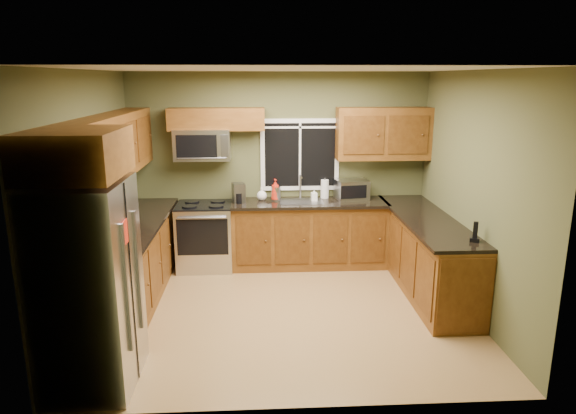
{
  "coord_description": "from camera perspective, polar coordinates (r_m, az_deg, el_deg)",
  "views": [
    {
      "loc": [
        -0.27,
        -5.44,
        2.62
      ],
      "look_at": [
        0.05,
        0.35,
        1.15
      ],
      "focal_mm": 32.0,
      "sensor_mm": 36.0,
      "label": 1
    }
  ],
  "objects": [
    {
      "name": "ceiling",
      "position": [
        5.45,
        -0.33,
        15.06
      ],
      "size": [
        4.2,
        4.2,
        0.0
      ],
      "primitive_type": "plane",
      "rotation": [
        3.14,
        0.0,
        0.0
      ],
      "color": "white",
      "rests_on": "back_wall"
    },
    {
      "name": "floor",
      "position": [
        6.04,
        -0.29,
        -11.46
      ],
      "size": [
        4.2,
        4.2,
        0.0
      ],
      "primitive_type": "plane",
      "color": "olive",
      "rests_on": "ground"
    },
    {
      "name": "countertop_peninsula",
      "position": [
        6.56,
        15.13,
        -1.32
      ],
      "size": [
        0.65,
        2.5,
        0.04
      ],
      "primitive_type": "cube",
      "color": "black",
      "rests_on": "base_cabinets_peninsula"
    },
    {
      "name": "microwave",
      "position": [
        7.15,
        -9.48,
        6.86
      ],
      "size": [
        0.76,
        0.41,
        0.42
      ],
      "color": "#B7B7BC",
      "rests_on": "back_wall"
    },
    {
      "name": "sink",
      "position": [
        7.16,
        1.49,
        0.73
      ],
      "size": [
        0.6,
        0.42,
        0.36
      ],
      "color": "slate",
      "rests_on": "countertop_back"
    },
    {
      "name": "soap_bottle_a",
      "position": [
        7.18,
        -1.42,
        1.92
      ],
      "size": [
        0.14,
        0.14,
        0.3
      ],
      "primitive_type": "imported",
      "rotation": [
        0.0,
        0.0,
        0.25
      ],
      "color": "red",
      "rests_on": "countertop_back"
    },
    {
      "name": "countertop_left",
      "position": [
        6.34,
        -16.79,
        -1.97
      ],
      "size": [
        0.65,
        2.65,
        0.04
      ],
      "primitive_type": "cube",
      "color": "black",
      "rests_on": "base_cabinets_left"
    },
    {
      "name": "base_cabinets_left",
      "position": [
        6.48,
        -16.71,
        -5.96
      ],
      "size": [
        0.6,
        2.65,
        0.9
      ],
      "primitive_type": "cube",
      "color": "brown",
      "rests_on": "ground"
    },
    {
      "name": "base_cabinets_back",
      "position": [
        7.31,
        2.36,
        -3.08
      ],
      "size": [
        2.17,
        0.6,
        0.9
      ],
      "primitive_type": "cube",
      "color": "brown",
      "rests_on": "ground"
    },
    {
      "name": "refrigerator",
      "position": [
        4.72,
        -21.28,
        -8.17
      ],
      "size": [
        0.74,
        0.9,
        1.8
      ],
      "color": "#B7B7BC",
      "rests_on": "ground"
    },
    {
      "name": "range",
      "position": [
        7.28,
        -9.19,
        -3.16
      ],
      "size": [
        0.76,
        0.69,
        0.94
      ],
      "color": "#B7B7BC",
      "rests_on": "ground"
    },
    {
      "name": "back_wall",
      "position": [
        7.36,
        -1.02,
        4.27
      ],
      "size": [
        4.2,
        0.0,
        4.2
      ],
      "primitive_type": "plane",
      "rotation": [
        1.57,
        0.0,
        0.0
      ],
      "color": "#4D502D",
      "rests_on": "ground"
    },
    {
      "name": "upper_cabinets_left",
      "position": [
        6.19,
        -18.86,
        6.41
      ],
      "size": [
        0.33,
        2.65,
        0.72
      ],
      "primitive_type": "cube",
      "color": "brown",
      "rests_on": "left_wall"
    },
    {
      "name": "cordless_phone",
      "position": [
        5.75,
        20.06,
        -2.99
      ],
      "size": [
        0.13,
        0.13,
        0.21
      ],
      "color": "black",
      "rests_on": "countertop_peninsula"
    },
    {
      "name": "base_cabinets_peninsula",
      "position": [
        6.69,
        15.1,
        -5.21
      ],
      "size": [
        0.6,
        2.52,
        0.9
      ],
      "color": "brown",
      "rests_on": "ground"
    },
    {
      "name": "upper_cabinet_over_fridge",
      "position": [
        4.43,
        -22.59,
        5.5
      ],
      "size": [
        0.72,
        0.9,
        0.38
      ],
      "primitive_type": "cube",
      "color": "brown",
      "rests_on": "left_wall"
    },
    {
      "name": "right_wall",
      "position": [
        6.07,
        19.9,
        1.29
      ],
      "size": [
        0.0,
        3.6,
        3.6
      ],
      "primitive_type": "plane",
      "rotation": [
        1.57,
        0.0,
        -1.57
      ],
      "color": "#4D502D",
      "rests_on": "ground"
    },
    {
      "name": "toaster_oven",
      "position": [
        7.33,
        7.09,
        1.94
      ],
      "size": [
        0.49,
        0.4,
        0.27
      ],
      "color": "#B7B7BC",
      "rests_on": "countertop_back"
    },
    {
      "name": "window",
      "position": [
        7.33,
        1.33,
        5.83
      ],
      "size": [
        1.12,
        0.03,
        1.02
      ],
      "color": "white",
      "rests_on": "back_wall"
    },
    {
      "name": "countertop_back",
      "position": [
        7.16,
        2.42,
        0.46
      ],
      "size": [
        2.17,
        0.65,
        0.04
      ],
      "primitive_type": "cube",
      "color": "black",
      "rests_on": "base_cabinets_back"
    },
    {
      "name": "left_wall",
      "position": [
        5.88,
        -21.21,
        0.77
      ],
      "size": [
        0.0,
        3.6,
        3.6
      ],
      "primitive_type": "plane",
      "rotation": [
        1.57,
        0.0,
        1.57
      ],
      "color": "#4D502D",
      "rests_on": "ground"
    },
    {
      "name": "upper_cabinets_back_right",
      "position": [
        7.32,
        10.54,
        8.02
      ],
      "size": [
        1.3,
        0.33,
        0.72
      ],
      "primitive_type": "cube",
      "color": "brown",
      "rests_on": "back_wall"
    },
    {
      "name": "coffee_maker",
      "position": [
        7.11,
        -5.51,
        1.5
      ],
      "size": [
        0.2,
        0.24,
        0.27
      ],
      "color": "slate",
      "rests_on": "countertop_back"
    },
    {
      "name": "paper_towel_roll",
      "position": [
        7.35,
        4.1,
        2.01
      ],
      "size": [
        0.12,
        0.12,
        0.29
      ],
      "color": "white",
      "rests_on": "countertop_back"
    },
    {
      "name": "upper_cabinets_back_left",
      "position": [
        7.12,
        -7.94,
        9.65
      ],
      "size": [
        1.3,
        0.33,
        0.3
      ],
      "primitive_type": "cube",
      "color": "brown",
      "rests_on": "back_wall"
    },
    {
      "name": "soap_bottle_c",
      "position": [
        7.22,
        -2.93,
        1.49
      ],
      "size": [
        0.19,
        0.19,
        0.18
      ],
      "primitive_type": "imported",
      "rotation": [
        0.0,
        0.0,
        -0.43
      ],
      "color": "white",
      "rests_on": "countertop_back"
    },
    {
      "name": "front_wall",
      "position": [
        3.87,
        1.04,
        -4.94
      ],
      "size": [
        4.2,
        0.0,
        4.2
      ],
      "primitive_type": "plane",
      "rotation": [
        -1.57,
        0.0,
        0.0
      ],
      "color": "#4D502D",
      "rests_on": "ground"
    },
    {
      "name": "soap_bottle_b",
      "position": [
        7.16,
        2.92,
        1.36
      ],
      "size": [
        0.09,
        0.09,
        0.18
      ],
      "primitive_type": "imported",
      "rotation": [
        0.0,
        0.0,
        0.07
      ],
      "color": "white",
      "rests_on": "countertop_back"
    },
    {
      "name": "kettle",
      "position": [
        7.2,
        -1.34,
        1.61
      ],
      "size": [
        0.14,
        0.14,
        0.24
      ],
      "color": "#B7B7BC",
      "rests_on": "countertop_back"
    }
  ]
}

